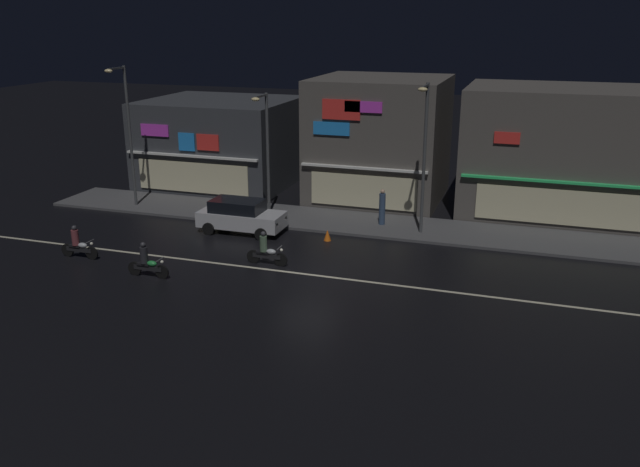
# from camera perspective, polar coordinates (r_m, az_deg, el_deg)

# --- Properties ---
(ground_plane) EXTENTS (140.00, 140.00, 0.00)m
(ground_plane) POSITION_cam_1_polar(r_m,az_deg,el_deg) (28.00, -1.23, -3.54)
(ground_plane) COLOR black
(lane_divider_stripe) EXTENTS (33.06, 0.16, 0.01)m
(lane_divider_stripe) POSITION_cam_1_polar(r_m,az_deg,el_deg) (27.99, -1.23, -3.53)
(lane_divider_stripe) COLOR beige
(lane_divider_stripe) RESTS_ON ground
(sidewalk_far) EXTENTS (34.80, 3.92, 0.14)m
(sidewalk_far) POSITION_cam_1_polar(r_m,az_deg,el_deg) (34.71, 2.87, 0.93)
(sidewalk_far) COLOR #4C4C4F
(sidewalk_far) RESTS_ON ground
(storefront_left_block) EXTENTS (7.40, 7.65, 7.08)m
(storefront_left_block) POSITION_cam_1_polar(r_m,az_deg,el_deg) (39.28, 5.19, 8.12)
(storefront_left_block) COLOR #56514C
(storefront_left_block) RESTS_ON ground
(storefront_center_block) EXTENTS (8.96, 8.06, 5.42)m
(storefront_center_block) POSITION_cam_1_polar(r_m,az_deg,el_deg) (43.14, -8.52, 7.79)
(storefront_center_block) COLOR #383A3F
(storefront_center_block) RESTS_ON ground
(storefront_right_block) EXTENTS (10.96, 7.17, 6.87)m
(storefront_right_block) POSITION_cam_1_polar(r_m,az_deg,el_deg) (38.13, 20.66, 6.56)
(storefront_right_block) COLOR #56514C
(storefront_right_block) RESTS_ON ground
(streetlamp_west) EXTENTS (0.44, 1.64, 7.74)m
(streetlamp_west) POSITION_cam_1_polar(r_m,az_deg,el_deg) (38.15, -16.32, 8.89)
(streetlamp_west) COLOR #47494C
(streetlamp_west) RESTS_ON sidewalk_far
(streetlamp_mid) EXTENTS (0.44, 1.64, 6.51)m
(streetlamp_mid) POSITION_cam_1_polar(r_m,az_deg,el_deg) (35.00, -4.70, 7.70)
(streetlamp_mid) COLOR #47494C
(streetlamp_mid) RESTS_ON sidewalk_far
(streetlamp_east) EXTENTS (0.44, 1.64, 7.32)m
(streetlamp_east) POSITION_cam_1_polar(r_m,az_deg,el_deg) (32.07, 8.97, 7.34)
(streetlamp_east) COLOR #47494C
(streetlamp_east) RESTS_ON sidewalk_far
(pedestrian_on_sidewalk) EXTENTS (0.33, 0.33, 1.85)m
(pedestrian_on_sidewalk) POSITION_cam_1_polar(r_m,az_deg,el_deg) (34.12, 5.39, 2.21)
(pedestrian_on_sidewalk) COLOR #334766
(pedestrian_on_sidewalk) RESTS_ON sidewalk_far
(parked_car_near_kerb) EXTENTS (4.30, 1.98, 1.67)m
(parked_car_near_kerb) POSITION_cam_1_polar(r_m,az_deg,el_deg) (33.41, -6.87, 1.56)
(parked_car_near_kerb) COLOR silver
(parked_car_near_kerb) RESTS_ON ground
(motorcycle_lead) EXTENTS (1.90, 0.60, 1.52)m
(motorcycle_lead) POSITION_cam_1_polar(r_m,az_deg,el_deg) (28.97, -4.71, -1.50)
(motorcycle_lead) COLOR black
(motorcycle_lead) RESTS_ON ground
(motorcycle_following) EXTENTS (1.90, 0.60, 1.52)m
(motorcycle_following) POSITION_cam_1_polar(r_m,az_deg,el_deg) (28.45, -14.74, -2.44)
(motorcycle_following) COLOR black
(motorcycle_following) RESTS_ON ground
(motorcycle_opposite_lane) EXTENTS (1.90, 0.60, 1.52)m
(motorcycle_opposite_lane) POSITION_cam_1_polar(r_m,az_deg,el_deg) (31.61, -20.18, -0.89)
(motorcycle_opposite_lane) COLOR black
(motorcycle_opposite_lane) RESTS_ON ground
(traffic_cone) EXTENTS (0.36, 0.36, 0.55)m
(traffic_cone) POSITION_cam_1_polar(r_m,az_deg,el_deg) (32.08, 0.65, -0.14)
(traffic_cone) COLOR orange
(traffic_cone) RESTS_ON ground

